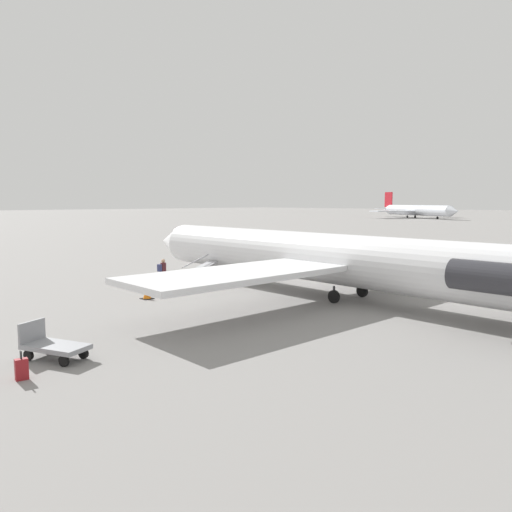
# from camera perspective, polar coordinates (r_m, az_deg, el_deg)

# --- Properties ---
(ground_plane) EXTENTS (600.00, 600.00, 0.00)m
(ground_plane) POSITION_cam_1_polar(r_m,az_deg,el_deg) (28.97, 6.44, -4.27)
(ground_plane) COLOR gray
(airplane_main) EXTENTS (32.41, 24.51, 7.24)m
(airplane_main) POSITION_cam_1_polar(r_m,az_deg,el_deg) (28.01, 8.04, -0.18)
(airplane_main) COLOR white
(airplane_main) RESTS_ON ground
(airplane_far_center) EXTENTS (35.92, 28.41, 8.52)m
(airplane_far_center) POSITION_cam_1_polar(r_m,az_deg,el_deg) (166.94, 17.80, 5.01)
(airplane_far_center) COLOR silver
(airplane_far_center) RESTS_ON ground
(boarding_stairs) EXTENTS (1.17, 4.06, 1.77)m
(boarding_stairs) POSITION_cam_1_polar(r_m,az_deg,el_deg) (32.10, -8.71, -2.59)
(boarding_stairs) COLOR #99999E
(boarding_stairs) RESTS_ON ground
(passenger) EXTENTS (0.36, 0.55, 1.74)m
(passenger) POSITION_cam_1_polar(r_m,az_deg,el_deg) (31.38, -10.60, -1.68)
(passenger) COLOR #23232D
(passenger) RESTS_ON ground
(luggage_cart) EXTENTS (2.45, 1.84, 1.22)m
(luggage_cart) POSITION_cam_1_polar(r_m,az_deg,el_deg) (18.30, -22.20, -9.47)
(luggage_cart) COLOR gray
(luggage_cart) RESTS_ON ground
(suitcase) EXTENTS (0.27, 0.39, 0.88)m
(suitcase) POSITION_cam_1_polar(r_m,az_deg,el_deg) (16.68, -25.22, -11.60)
(suitcase) COLOR maroon
(suitcase) RESTS_ON ground
(traffic_cone_near_stairs) EXTENTS (0.60, 0.60, 0.66)m
(traffic_cone_near_stairs) POSITION_cam_1_polar(r_m,az_deg,el_deg) (27.80, -12.35, -4.18)
(traffic_cone_near_stairs) COLOR black
(traffic_cone_near_stairs) RESTS_ON ground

